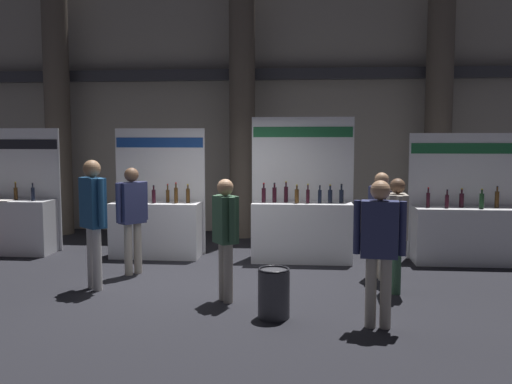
% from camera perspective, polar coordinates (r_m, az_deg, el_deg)
% --- Properties ---
extents(ground_plane, '(26.93, 26.93, 0.00)m').
position_cam_1_polar(ground_plane, '(8.26, -4.57, -9.30)').
color(ground_plane, black).
extents(hall_colonnade, '(13.46, 1.16, 6.38)m').
position_cam_1_polar(hall_colonnade, '(12.54, -1.11, 10.14)').
color(hall_colonnade, gray).
rests_on(hall_colonnade, ground_plane).
extents(exhibitor_booth_0, '(1.82, 0.69, 2.31)m').
position_cam_1_polar(exhibitor_booth_0, '(11.24, -24.23, -2.74)').
color(exhibitor_booth_0, white).
rests_on(exhibitor_booth_0, ground_plane).
extents(exhibitor_booth_1, '(1.65, 0.66, 2.30)m').
position_cam_1_polar(exhibitor_booth_1, '(10.10, -10.17, -3.24)').
color(exhibitor_booth_1, white).
rests_on(exhibitor_booth_1, ground_plane).
extents(exhibitor_booth_2, '(1.79, 0.66, 2.49)m').
position_cam_1_polar(exhibitor_booth_2, '(9.62, 4.74, -3.40)').
color(exhibitor_booth_2, white).
rests_on(exhibitor_booth_2, ground_plane).
extents(exhibitor_booth_3, '(1.98, 0.66, 2.21)m').
position_cam_1_polar(exhibitor_booth_3, '(10.09, 21.13, -3.65)').
color(exhibitor_booth_3, white).
rests_on(exhibitor_booth_3, ground_plane).
extents(trash_bin, '(0.38, 0.38, 0.59)m').
position_cam_1_polar(trash_bin, '(6.64, 1.84, -10.33)').
color(trash_bin, '#38383D').
rests_on(trash_bin, ground_plane).
extents(visitor_0, '(0.44, 0.43, 1.82)m').
position_cam_1_polar(visitor_0, '(8.02, -16.42, -1.99)').
color(visitor_0, silver).
rests_on(visitor_0, ground_plane).
extents(visitor_2, '(0.35, 0.57, 1.61)m').
position_cam_1_polar(visitor_2, '(8.49, 12.73, -2.44)').
color(visitor_2, '#ADA393').
rests_on(visitor_2, ground_plane).
extents(visitor_3, '(0.27, 0.59, 1.58)m').
position_cam_1_polar(visitor_3, '(7.80, 14.27, -3.26)').
color(visitor_3, '#33563D').
rests_on(visitor_3, ground_plane).
extents(visitor_4, '(0.57, 0.26, 1.66)m').
position_cam_1_polar(visitor_4, '(6.29, 12.57, -4.97)').
color(visitor_4, '#ADA393').
rests_on(visitor_4, ground_plane).
extents(visitor_5, '(0.37, 0.40, 1.60)m').
position_cam_1_polar(visitor_5, '(7.15, -3.16, -4.00)').
color(visitor_5, '#ADA393').
rests_on(visitor_5, ground_plane).
extents(visitor_6, '(0.41, 0.45, 1.67)m').
position_cam_1_polar(visitor_6, '(8.79, -12.61, -1.98)').
color(visitor_6, '#ADA393').
rests_on(visitor_6, ground_plane).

